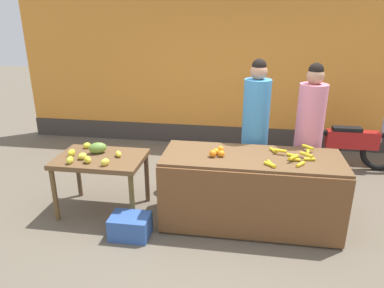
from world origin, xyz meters
The scene contains 12 objects.
ground_plane centered at (0.00, 0.00, 0.00)m, with size 24.00×24.00×0.00m, color #665B4C.
market_wall_back centered at (0.00, 2.81, 1.51)m, with size 7.98×0.23×3.08m.
fruit_stall_counter centered at (0.40, -0.01, 0.44)m, with size 2.05×0.81×0.87m.
side_table_wooden centered at (-1.44, 0.00, 0.65)m, with size 1.07×0.73×0.75m.
banana_bunch_pile centered at (0.84, -0.02, 0.90)m, with size 0.59×0.65×0.07m.
orange_pile centered at (0.00, -0.04, 0.91)m, with size 0.18×0.25×0.09m.
mango_papaya_pile centered at (-1.53, -0.01, 0.80)m, with size 0.68×0.62×0.14m.
vendor_woman_blue_shirt centered at (0.43, 0.64, 0.95)m, with size 0.34×0.34×1.89m.
vendor_woman_pink_shirt centered at (1.10, 0.59, 0.94)m, with size 0.34×0.34×1.86m.
parked_motorcycle centered at (2.00, 1.87, 0.40)m, with size 1.60×0.18×0.88m.
produce_crate centered at (-0.93, -0.51, 0.13)m, with size 0.44×0.32×0.26m, color #3359A5.
produce_sack centered at (-0.65, 0.66, 0.26)m, with size 0.36×0.30×0.51m, color maroon.
Camera 1 is at (0.30, -3.82, 2.40)m, focal length 33.31 mm.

